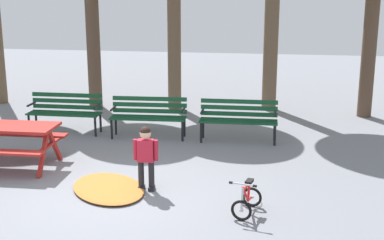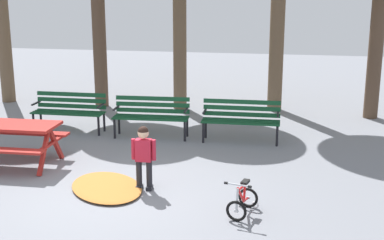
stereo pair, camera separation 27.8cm
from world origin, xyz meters
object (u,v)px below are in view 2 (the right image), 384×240
picnic_table (8,133)px  child_standing (144,153)px  park_bench_left (152,113)px  park_bench_far_left (70,109)px  park_bench_right (241,117)px  kids_bicycle (243,201)px

picnic_table → child_standing: bearing=-14.6°
park_bench_left → park_bench_far_left: bearing=177.1°
park_bench_far_left → park_bench_right: 3.80m
picnic_table → park_bench_right: (3.95, 2.28, -0.08)m
picnic_table → park_bench_left: (2.05, 2.26, -0.08)m
park_bench_left → kids_bicycle: park_bench_left is taller
picnic_table → park_bench_right: bearing=29.9°
park_bench_left → park_bench_right: 1.90m
picnic_table → park_bench_right: park_bench_right is taller
park_bench_far_left → park_bench_left: (1.90, -0.10, 0.00)m
park_bench_right → child_standing: 3.23m
child_standing → park_bench_right: bearing=67.5°
picnic_table → kids_bicycle: bearing=-17.4°
park_bench_left → park_bench_right: bearing=0.5°
park_bench_far_left → park_bench_right: size_ratio=1.00×
kids_bicycle → park_bench_far_left: bearing=138.4°
picnic_table → park_bench_far_left: bearing=86.3°
park_bench_far_left → park_bench_right: (3.80, -0.08, 0.00)m
picnic_table → child_standing: child_standing is taller
park_bench_far_left → kids_bicycle: size_ratio=2.61×
park_bench_far_left → kids_bicycle: bearing=-41.6°
park_bench_far_left → park_bench_left: size_ratio=0.99×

